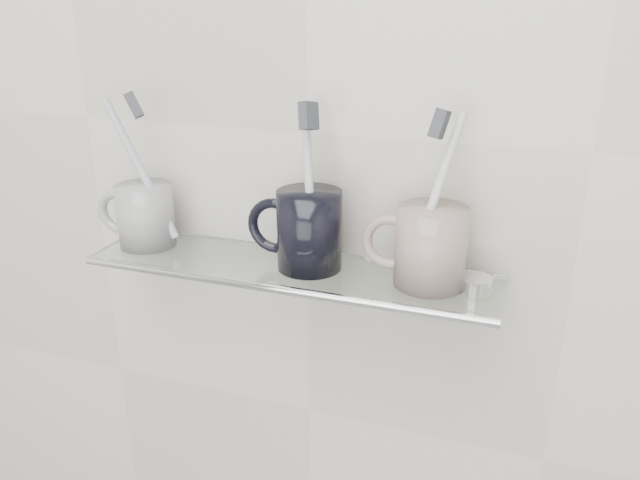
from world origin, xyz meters
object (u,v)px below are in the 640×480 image
at_px(mug_left, 146,215).
at_px(mug_center, 309,230).
at_px(shelf_glass, 290,269).
at_px(mug_right, 431,247).

bearing_deg(mug_left, mug_center, -20.92).
distance_m(shelf_glass, mug_right, 0.17).
xyz_separation_m(mug_left, mug_right, (0.37, 0.00, 0.00)).
height_order(mug_center, mug_right, mug_center).
bearing_deg(shelf_glass, mug_right, 1.72).
xyz_separation_m(shelf_glass, mug_right, (0.17, 0.00, 0.05)).
bearing_deg(mug_center, shelf_glass, 172.19).
bearing_deg(mug_left, shelf_glass, -22.34).
relative_size(mug_left, mug_center, 0.85).
height_order(shelf_glass, mug_left, mug_left).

